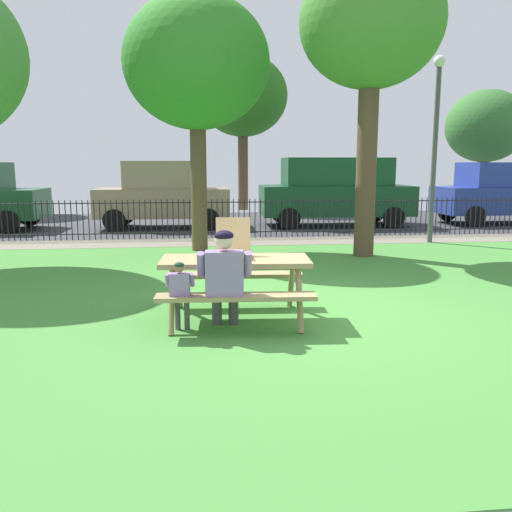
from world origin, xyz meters
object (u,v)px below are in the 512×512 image
child_at_table (180,290)px  far_tree_center (486,127)px  lamp_post_walkway (436,132)px  parked_car_center (336,190)px  pizza_slice_on_table (203,258)px  adult_at_table (225,276)px  pizza_box_open (234,250)px  picnic_table_foreground (235,272)px  parked_car_right (506,192)px  parked_car_left (164,194)px  tree_midground_left (371,26)px  tree_midground_right (197,64)px  far_tree_midleft (243,97)px

child_at_table → far_tree_center: 20.73m
lamp_post_walkway → parked_car_center: (-1.41, 3.75, -1.55)m
pizza_slice_on_table → adult_at_table: (0.24, -0.55, -0.12)m
pizza_box_open → child_at_table: (-0.64, -0.59, -0.35)m
picnic_table_foreground → lamp_post_walkway: 8.22m
adult_at_table → parked_car_center: bearing=69.0°
pizza_box_open → parked_car_right: bearing=46.0°
far_tree_center → parked_car_left: bearing=-155.7°
tree_midground_left → parked_car_left: size_ratio=1.50×
child_at_table → far_tree_center: far_tree_center is taller
pizza_slice_on_table → parked_car_left: size_ratio=0.07×
pizza_box_open → pizza_slice_on_table: size_ratio=1.98×
tree_midground_left → parked_car_center: 6.48m
parked_car_right → far_tree_center: far_tree_center is taller
parked_car_right → child_at_table: bearing=-134.2°
picnic_table_foreground → parked_car_left: size_ratio=0.48×
far_tree_center → pizza_slice_on_table: bearing=-127.9°
tree_midground_left → tree_midground_right: bearing=162.4°
parked_car_left → lamp_post_walkway: bearing=-29.4°
tree_midground_right → parked_car_center: tree_midground_right is taller
child_at_table → parked_car_center: parked_car_center is taller
parked_car_right → parked_car_left: bearing=180.0°
adult_at_table → tree_midground_left: tree_midground_left is taller
picnic_table_foreground → tree_midground_left: (2.99, 4.35, 3.96)m
tree_midground_left → tree_midground_right: size_ratio=1.09×
lamp_post_walkway → tree_midground_left: (-2.20, -1.68, 1.90)m
adult_at_table → parked_car_right: (9.49, 10.27, 0.35)m
far_tree_midleft → tree_midground_right: bearing=-100.1°
tree_midground_right → lamp_post_walkway: bearing=6.1°
adult_at_table → far_tree_center: size_ratio=0.24×
picnic_table_foreground → pizza_box_open: pizza_box_open is taller
parked_car_right → far_tree_midleft: (-7.92, 6.01, 3.56)m
far_tree_midleft → pizza_box_open: bearing=-95.2°
tree_midground_right → parked_car_left: (-1.05, 4.34, -2.96)m
tree_midground_right → parked_car_center: (4.20, 4.34, -2.88)m
picnic_table_foreground → tree_midground_right: size_ratio=0.35×
picnic_table_foreground → parked_car_right: bearing=46.3°
far_tree_midleft → picnic_table_foreground: bearing=-95.1°
picnic_table_foreground → far_tree_center: size_ratio=0.38×
tree_midground_left → parked_car_left: 7.87m
parked_car_right → adult_at_table: bearing=-132.8°
parked_car_center → pizza_slice_on_table: bearing=-113.2°
parked_car_left → far_tree_midleft: (2.88, 6.01, 3.55)m
tree_midground_left → far_tree_center: 14.51m
picnic_table_foreground → parked_car_left: parked_car_left is taller
parked_car_center → parked_car_right: 5.56m
tree_midground_left → far_tree_midleft: bearing=97.9°
picnic_table_foreground → far_tree_midleft: bearing=84.9°
pizza_box_open → far_tree_midleft: 16.18m
child_at_table → parked_car_right: (9.99, 10.27, 0.50)m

